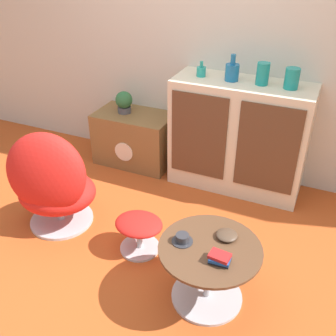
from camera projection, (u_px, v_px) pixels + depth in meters
ground_plane at (125, 260)px, 2.83m from camera, size 12.00×12.00×0.00m
wall_back at (205, 30)px, 3.36m from camera, size 6.40×0.06×2.60m
sideboard at (238, 137)px, 3.42m from camera, size 1.16×0.46×0.98m
tv_console at (135, 138)px, 3.91m from camera, size 0.75×0.45×0.52m
egg_chair at (52, 184)px, 2.96m from camera, size 0.73×0.69×0.85m
ottoman at (139, 228)px, 2.83m from camera, size 0.35×0.30×0.28m
coffee_table at (209, 267)px, 2.41m from camera, size 0.62×0.62×0.43m
vase_leftmost at (201, 71)px, 3.28m from camera, size 0.08×0.08×0.13m
vase_inner_left at (232, 72)px, 3.17m from camera, size 0.11×0.11×0.21m
vase_inner_right at (263, 74)px, 3.08m from camera, size 0.10×0.10×0.18m
vase_rightmost at (292, 78)px, 3.00m from camera, size 0.11×0.11×0.16m
potted_plant at (124, 102)px, 3.75m from camera, size 0.16×0.16×0.21m
teacup at (182, 239)px, 2.35m from camera, size 0.13×0.13×0.05m
book_stack at (220, 258)px, 2.21m from camera, size 0.13×0.10×0.05m
bowl at (227, 235)px, 2.39m from camera, size 0.13×0.13×0.04m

